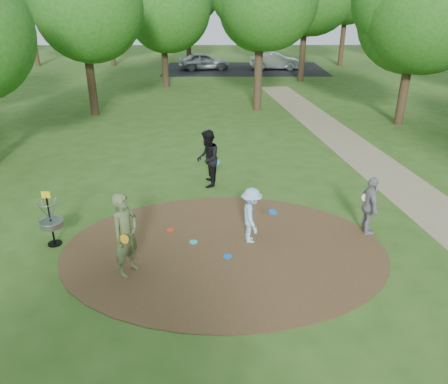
{
  "coord_description": "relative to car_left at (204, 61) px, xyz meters",
  "views": [
    {
      "loc": [
        -0.08,
        -9.7,
        6.06
      ],
      "look_at": [
        0.0,
        1.2,
        1.1
      ],
      "focal_mm": 35.0,
      "sensor_mm": 36.0,
      "label": 1
    }
  ],
  "objects": [
    {
      "name": "ground",
      "position": [
        1.55,
        -29.52,
        -0.73
      ],
      "size": [
        100.0,
        100.0,
        0.0
      ],
      "primitive_type": "plane",
      "color": "#2D5119",
      "rests_on": "ground"
    },
    {
      "name": "dirt_clearing",
      "position": [
        1.55,
        -29.52,
        -0.72
      ],
      "size": [
        8.4,
        8.4,
        0.02
      ],
      "primitive_type": "cylinder",
      "color": "#47301C",
      "rests_on": "ground"
    },
    {
      "name": "footpath",
      "position": [
        8.05,
        -27.52,
        -0.73
      ],
      "size": [
        7.55,
        39.89,
        0.01
      ],
      "primitive_type": "cube",
      "rotation": [
        0.0,
        0.0,
        0.14
      ],
      "color": "#8C7A5B",
      "rests_on": "ground"
    },
    {
      "name": "parking_lot",
      "position": [
        3.55,
        0.48,
        -0.73
      ],
      "size": [
        14.0,
        8.0,
        0.01
      ],
      "primitive_type": "cube",
      "color": "black",
      "rests_on": "ground"
    },
    {
      "name": "player_observer_with_disc",
      "position": [
        -0.73,
        -30.51,
        0.29
      ],
      "size": [
        0.79,
        0.89,
        2.05
      ],
      "color": "#57683C",
      "rests_on": "ground"
    },
    {
      "name": "player_throwing_with_disc",
      "position": [
        2.26,
        -29.08,
        0.03
      ],
      "size": [
        1.04,
        1.05,
        1.54
      ],
      "color": "#98C2E3",
      "rests_on": "ground"
    },
    {
      "name": "player_walking_with_disc",
      "position": [
        1.01,
        -25.33,
        0.25
      ],
      "size": [
        0.79,
        0.98,
        1.96
      ],
      "color": "black",
      "rests_on": "ground"
    },
    {
      "name": "player_waiting_with_disc",
      "position": [
        5.49,
        -28.68,
        0.1
      ],
      "size": [
        0.46,
        0.99,
        1.66
      ],
      "color": "gray",
      "rests_on": "ground"
    },
    {
      "name": "disc_ground_cyan",
      "position": [
        0.72,
        -29.18,
        -0.71
      ],
      "size": [
        0.22,
        0.22,
        0.02
      ],
      "primitive_type": "cylinder",
      "color": "#19CFC5",
      "rests_on": "dirt_clearing"
    },
    {
      "name": "disc_ground_blue",
      "position": [
        1.62,
        -29.89,
        -0.71
      ],
      "size": [
        0.22,
        0.22,
        0.02
      ],
      "primitive_type": "cylinder",
      "color": "blue",
      "rests_on": "dirt_clearing"
    },
    {
      "name": "disc_ground_red",
      "position": [
        0.03,
        -28.53,
        -0.71
      ],
      "size": [
        0.22,
        0.22,
        0.02
      ],
      "primitive_type": "cylinder",
      "color": "red",
      "rests_on": "dirt_clearing"
    },
    {
      "name": "car_left",
      "position": [
        0.0,
        0.0,
        0.0
      ],
      "size": [
        4.54,
        2.42,
        1.47
      ],
      "primitive_type": "imported",
      "rotation": [
        0.0,
        0.0,
        1.74
      ],
      "color": "#ABADB3",
      "rests_on": "ground"
    },
    {
      "name": "car_right",
      "position": [
        6.22,
        0.06,
        -0.02
      ],
      "size": [
        4.34,
        1.52,
        1.43
      ],
      "primitive_type": "imported",
      "rotation": [
        0.0,
        0.0,
        1.57
      ],
      "color": "#AAABB2",
      "rests_on": "ground"
    },
    {
      "name": "disc_golf_basket",
      "position": [
        -2.95,
        -29.22,
        0.14
      ],
      "size": [
        0.63,
        0.63,
        1.54
      ],
      "color": "black",
      "rests_on": "ground"
    },
    {
      "name": "tree_ring",
      "position": [
        2.78,
        -19.94,
        4.4
      ],
      "size": [
        36.95,
        45.39,
        8.96
      ],
      "color": "#332316",
      "rests_on": "ground"
    }
  ]
}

